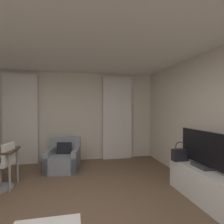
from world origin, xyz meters
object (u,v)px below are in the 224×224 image
Objects in this scene: desk_chair at (2,169)px; tv_flatscreen at (202,150)px; armchair at (63,159)px; tv_console at (203,184)px; handbag_primary at (180,154)px.

tv_flatscreen is at bearing -17.87° from desk_chair.
tv_console is (2.38, -2.04, 0.00)m from armchair.
armchair is 3.17m from tv_flatscreen.
desk_chair is at bearing 161.72° from tv_console.
tv_flatscreen is 2.87× the size of handbag_primary.
tv_flatscreen is 0.50m from handbag_primary.
desk_chair is 3.41m from handbag_primary.
desk_chair is at bearing 162.13° from tv_flatscreen.
tv_flatscreen is at bearing -40.18° from armchair.
tv_console is 0.56m from tv_flatscreen.
handbag_primary is (2.25, -1.56, 0.39)m from armchair.
desk_chair is 2.39× the size of handbag_primary.
armchair is 2.44× the size of handbag_primary.
tv_flatscreen reaches higher than handbag_primary.
armchair is 0.85× the size of tv_flatscreen.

